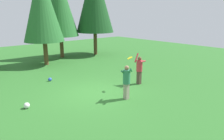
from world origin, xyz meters
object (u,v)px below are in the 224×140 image
Objects in this scene: person_thrower at (139,68)px; tree_right at (59,3)px; frisbee at (130,58)px; tree_center at (42,5)px; person_catcher at (127,79)px; ball_blue at (50,79)px; ball_white at (27,105)px.

tree_right reaches higher than person_thrower.
frisbee is (-1.02, -0.22, 0.74)m from person_thrower.
frisbee is at bearing -83.92° from tree_center.
frisbee is at bearing -98.43° from tree_right.
tree_center is (-0.88, 8.26, 2.81)m from frisbee.
ball_blue is (-1.49, 4.94, -0.85)m from person_catcher.
person_thrower is 4.81× the size of frisbee.
frisbee is 5.36m from ball_white.
ball_white reaches higher than ball_blue.
ball_white is (-6.01, 0.94, -0.82)m from person_thrower.
person_thrower reaches higher than person_catcher.
frisbee is 8.77m from tree_center.
person_catcher is at bearing -141.33° from frisbee.
frisbee reaches higher than person_catcher.
ball_white is (-3.91, 2.03, -0.83)m from person_catcher.
person_thrower is at bearing -76.71° from tree_center.
frisbee is at bearing -0.00° from person_catcher.
person_thrower is 0.23× the size of tree_right.
frisbee is 5.07m from ball_blue.
person_catcher is 0.21× the size of tree_right.
tree_center is at bearing 59.93° from ball_white.
ball_blue is at bearing -59.34° from person_thrower.
tree_center is (4.11, 7.10, 4.37)m from ball_white.
person_catcher is at bearing -91.30° from tree_center.
person_thrower is at bearing -8.86° from ball_white.
tree_right is at bearing 56.07° from ball_blue.
tree_center is at bearing 50.03° from person_catcher.
ball_white is at bearing -120.07° from tree_center.
ball_blue is 0.83× the size of ball_white.
frisbee is 10.69m from tree_right.
person_thrower is at bearing -11.20° from person_catcher.
tree_center reaches higher than person_thrower.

